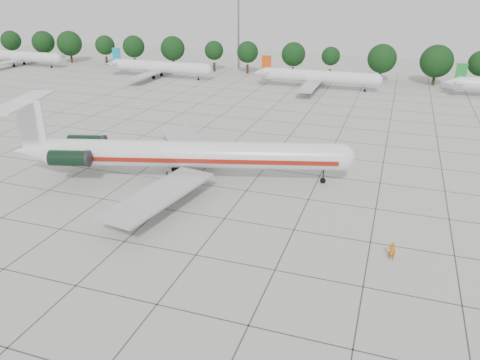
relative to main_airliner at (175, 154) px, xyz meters
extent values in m
plane|color=#B0B0A8|center=(9.99, -8.31, -3.75)|extent=(260.00, 260.00, 0.00)
cube|color=#383838|center=(9.99, 6.69, -3.74)|extent=(170.00, 170.00, 0.02)
cylinder|color=silver|center=(2.42, 0.68, -0.03)|extent=(37.77, 13.70, 3.51)
sphere|color=silver|center=(20.83, 5.84, -0.03)|extent=(3.51, 3.51, 3.51)
cone|color=silver|center=(-18.54, -5.20, -0.03)|extent=(6.06, 4.81, 3.51)
cube|color=maroon|center=(1.95, 2.39, -0.30)|extent=(35.81, 10.10, 0.58)
cube|color=maroon|center=(2.90, -1.03, -0.30)|extent=(35.81, 10.10, 0.58)
cube|color=#B7BABC|center=(-2.71, 9.17, -1.47)|extent=(14.09, 15.27, 0.32)
cube|color=#B7BABC|center=(2.45, -9.24, -1.47)|extent=(7.41, 16.51, 0.32)
cube|color=black|center=(-13.05, -1.18, 0.28)|extent=(2.62, 1.96, 0.27)
cylinder|color=black|center=(-13.25, -0.46, 0.28)|extent=(5.45, 3.32, 2.02)
cube|color=black|center=(-11.76, -5.78, 0.28)|extent=(2.62, 1.96, 0.27)
cylinder|color=black|center=(-11.56, -6.50, 0.28)|extent=(5.45, 3.32, 2.02)
cube|color=silver|center=(-18.03, -5.06, 3.68)|extent=(3.35, 1.20, 6.37)
cube|color=silver|center=(-18.75, -5.26, 6.66)|extent=(6.51, 13.13, 0.23)
cylinder|color=black|center=(18.79, 5.27, -2.74)|extent=(0.26, 0.26, 2.02)
cylinder|color=black|center=(18.79, 5.27, -3.38)|extent=(0.80, 0.49, 0.74)
cylinder|color=black|center=(-1.39, 2.48, -2.37)|extent=(0.31, 0.31, 1.91)
cylinder|color=black|center=(-1.39, 2.48, -3.22)|extent=(1.19, 0.90, 1.06)
cylinder|color=black|center=(0.10, -2.84, -2.37)|extent=(0.31, 0.31, 1.91)
cylinder|color=black|center=(0.10, -2.84, -3.22)|extent=(1.19, 0.90, 1.06)
imported|color=#CB600B|center=(28.08, -10.97, -2.80)|extent=(0.70, 0.46, 1.90)
cylinder|color=silver|center=(-85.44, 66.06, -0.75)|extent=(27.20, 3.00, 3.00)
cube|color=#B7BABC|center=(-86.44, 66.06, -1.95)|extent=(3.50, 27.20, 0.25)
cylinder|color=black|center=(-86.44, 68.26, -3.35)|extent=(0.80, 0.45, 0.80)
cylinder|color=black|center=(-86.44, 63.86, -3.35)|extent=(0.80, 0.45, 0.80)
cylinder|color=silver|center=(-35.46, 63.04, -0.75)|extent=(27.20, 3.00, 3.00)
cube|color=#B7BABC|center=(-36.46, 63.04, -1.95)|extent=(3.50, 27.20, 0.25)
cube|color=#0C83A7|center=(-48.90, 63.04, 1.85)|extent=(2.40, 0.25, 3.60)
cylinder|color=black|center=(-36.46, 65.24, -3.35)|extent=(0.80, 0.45, 0.80)
cylinder|color=black|center=(-36.46, 60.84, -3.35)|extent=(0.80, 0.45, 0.80)
cylinder|color=silver|center=(7.91, 63.10, -0.75)|extent=(27.20, 3.00, 3.00)
cube|color=#B7BABC|center=(6.91, 63.10, -1.95)|extent=(3.50, 27.20, 0.25)
cube|color=#D3410C|center=(-5.53, 63.10, 1.85)|extent=(2.40, 0.25, 3.60)
cylinder|color=black|center=(6.91, 65.30, -3.35)|extent=(0.80, 0.45, 0.80)
cylinder|color=black|center=(6.91, 60.90, -3.35)|extent=(0.80, 0.45, 0.80)
cube|color=#1C7E2C|center=(39.73, 65.78, 1.85)|extent=(2.40, 0.25, 3.60)
cylinder|color=#332114|center=(-98.22, 76.69, -2.50)|extent=(0.70, 0.70, 2.50)
sphere|color=black|center=(-98.22, 76.69, 2.25)|extent=(6.44, 6.44, 6.44)
cylinder|color=#332114|center=(-85.03, 76.69, -2.50)|extent=(0.70, 0.70, 2.50)
sphere|color=black|center=(-85.03, 76.69, 2.25)|extent=(7.14, 7.14, 7.14)
cylinder|color=#332114|center=(-74.84, 76.69, -2.50)|extent=(0.70, 0.70, 2.50)
sphere|color=black|center=(-74.84, 76.69, 2.25)|extent=(7.79, 7.79, 7.79)
cylinder|color=#332114|center=(-61.65, 76.69, -2.50)|extent=(0.70, 0.70, 2.50)
sphere|color=black|center=(-61.65, 76.69, 2.25)|extent=(5.94, 5.94, 5.94)
cylinder|color=#332114|center=(-51.46, 76.69, -2.50)|extent=(0.70, 0.70, 2.50)
sphere|color=black|center=(-51.46, 76.69, 2.25)|extent=(6.57, 6.57, 6.57)
cylinder|color=#332114|center=(-38.27, 76.69, -2.50)|extent=(0.70, 0.70, 2.50)
sphere|color=black|center=(-38.27, 76.69, 2.25)|extent=(7.15, 7.15, 7.15)
cylinder|color=#332114|center=(-25.08, 76.69, -2.50)|extent=(0.70, 0.70, 2.50)
sphere|color=black|center=(-25.08, 76.69, 2.25)|extent=(5.43, 5.43, 5.43)
cylinder|color=#332114|center=(-14.89, 76.69, -2.50)|extent=(0.70, 0.70, 2.50)
sphere|color=black|center=(-14.89, 76.69, 2.25)|extent=(5.99, 5.99, 5.99)
cylinder|color=#332114|center=(-1.70, 76.69, -2.50)|extent=(0.70, 0.70, 2.50)
sphere|color=black|center=(-1.70, 76.69, 2.25)|extent=(6.50, 6.50, 6.50)
cylinder|color=#332114|center=(8.49, 76.69, -2.50)|extent=(0.70, 0.70, 2.50)
sphere|color=black|center=(8.49, 76.69, 2.25)|extent=(4.93, 4.93, 4.93)
cylinder|color=#332114|center=(21.68, 76.69, -2.50)|extent=(0.70, 0.70, 2.50)
sphere|color=black|center=(21.68, 76.69, 2.25)|extent=(7.40, 7.40, 7.40)
cylinder|color=#332114|center=(34.87, 76.69, -2.50)|extent=(0.70, 0.70, 2.50)
sphere|color=black|center=(34.87, 76.69, 2.25)|extent=(8.08, 8.08, 8.08)
cylinder|color=#332114|center=(45.06, 76.69, -2.50)|extent=(0.70, 0.70, 2.50)
cylinder|color=slate|center=(-20.01, 83.69, 8.75)|extent=(0.56, 0.56, 25.00)
camera|label=1|loc=(26.71, -51.94, 21.07)|focal=35.00mm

